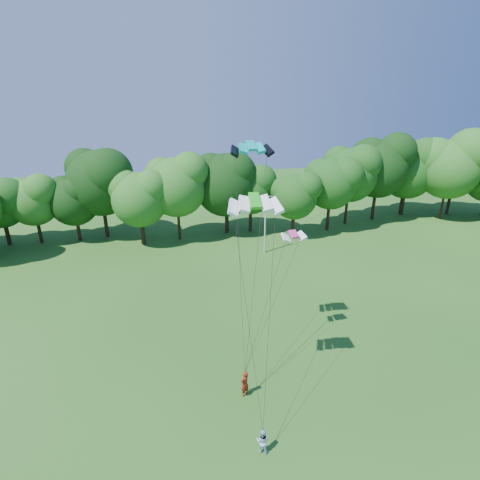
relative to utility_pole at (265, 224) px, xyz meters
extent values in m
plane|color=#1F5015|center=(-6.43, -28.60, -3.81)|extent=(160.00, 160.00, 0.00)
cylinder|color=#ADAEA5|center=(0.00, 0.00, -0.13)|extent=(0.18, 0.18, 7.37)
cube|color=#ADAEA5|center=(0.00, 0.00, 3.37)|extent=(1.47, 0.27, 0.08)
imported|color=maroon|center=(-7.90, -22.44, -2.86)|extent=(0.83, 0.78, 1.90)
imported|color=#B0C6F4|center=(-7.91, -26.70, -3.04)|extent=(0.94, 0.88, 1.54)
cube|color=#05A89A|center=(-6.41, -17.69, 11.68)|extent=(2.71, 1.31, 0.55)
cube|color=green|center=(-7.32, -22.14, 9.35)|extent=(3.01, 1.55, 0.67)
cube|color=#CA388C|center=(-3.25, -17.77, 5.46)|extent=(1.83, 1.00, 0.39)
cylinder|color=black|center=(-3.32, 7.86, -1.46)|extent=(0.49, 0.49, 4.69)
ellipsoid|color=black|center=(-3.32, 7.86, 4.72)|extent=(9.39, 9.39, 10.24)
cylinder|color=#322014|center=(26.30, 10.58, -1.66)|extent=(0.52, 0.52, 4.30)
ellipsoid|color=#25611D|center=(26.30, 10.58, 4.00)|extent=(8.59, 8.59, 9.37)
camera|label=1|loc=(-12.45, -41.11, 14.85)|focal=28.00mm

